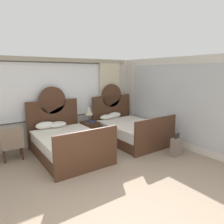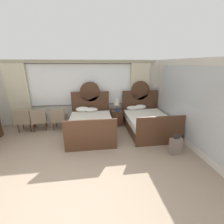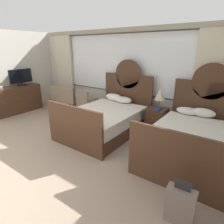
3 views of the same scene
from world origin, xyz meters
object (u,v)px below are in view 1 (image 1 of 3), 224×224
Objects in this scene: table_lamp_on_nightstand at (89,110)px; book_on_nightstand at (92,122)px; bed_near_window at (67,143)px; armchair_by_window_left at (12,142)px; bed_near_mirror at (130,130)px; suitcase_on_floor at (176,147)px; nightstand_between_beds at (90,131)px.

table_lamp_on_nightstand is 0.39m from book_on_nightstand.
bed_near_window reaches higher than armchair_by_window_left.
bed_near_window is at bearing 179.95° from bed_near_mirror.
armchair_by_window_left reaches higher than suitcase_on_floor.
book_on_nightstand is 0.29× the size of armchair_by_window_left.
armchair_by_window_left is (-1.27, 0.58, 0.12)m from bed_near_window.
armchair_by_window_left is at bearing 148.56° from suitcase_on_floor.
bed_near_window is 2.97m from suitcase_on_floor.
nightstand_between_beds is 0.36m from book_on_nightstand.
table_lamp_on_nightstand is at bearing 35.78° from bed_near_window.
bed_near_mirror is 2.57× the size of armchair_by_window_left.
nightstand_between_beds is 2.52× the size of book_on_nightstand.
armchair_by_window_left is at bearing -178.53° from book_on_nightstand.
nightstand_between_beds is at bearing 145.89° from bed_near_mirror.
table_lamp_on_nightstand is 2.45m from armchair_by_window_left.
table_lamp_on_nightstand is (0.02, 0.07, 0.70)m from nightstand_between_beds.
bed_near_mirror reaches higher than suitcase_on_floor.
bed_near_window reaches higher than nightstand_between_beds.
bed_near_window is 2.18m from bed_near_mirror.
book_on_nightstand is (1.12, 0.64, 0.30)m from bed_near_window.
book_on_nightstand is at bearing 148.88° from bed_near_mirror.
nightstand_between_beds is 2.77m from suitcase_on_floor.
bed_near_mirror reaches higher than table_lamp_on_nightstand.
book_on_nightstand is (0.01, -0.16, -0.35)m from table_lamp_on_nightstand.
bed_near_window is at bearing -24.56° from armchair_by_window_left.
bed_near_mirror reaches higher than book_on_nightstand.
bed_near_mirror is 3.60× the size of suitcase_on_floor.
nightstand_between_beds is at bearing 33.82° from bed_near_window.
nightstand_between_beds is at bearing -102.80° from table_lamp_on_nightstand.
bed_near_window is 3.60× the size of suitcase_on_floor.
bed_near_window is at bearing -144.22° from table_lamp_on_nightstand.
nightstand_between_beds is 0.74× the size of armchair_by_window_left.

